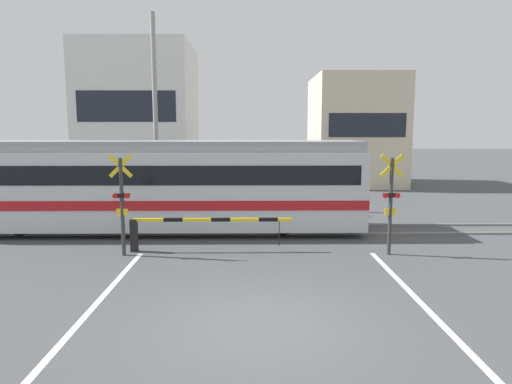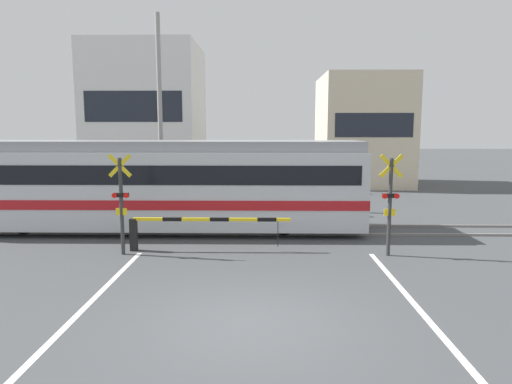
% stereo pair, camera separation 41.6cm
% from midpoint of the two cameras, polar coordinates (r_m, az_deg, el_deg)
% --- Properties ---
extents(ground_plane, '(160.00, 160.00, 0.00)m').
position_cam_midpoint_polar(ground_plane, '(8.86, 0.64, -16.33)').
color(ground_plane, '#444749').
extents(rail_track_near, '(50.00, 0.10, 0.08)m').
position_cam_midpoint_polar(rail_track_near, '(15.85, 0.80, -5.27)').
color(rail_track_near, gray).
rests_on(rail_track_near, ground_plane).
extents(rail_track_far, '(50.00, 0.10, 0.08)m').
position_cam_midpoint_polar(rail_track_far, '(17.25, 0.81, -4.19)').
color(rail_track_far, gray).
rests_on(rail_track_far, ground_plane).
extents(road_stripe_left, '(0.14, 8.96, 0.01)m').
position_cam_midpoint_polar(road_stripe_left, '(9.92, -20.12, -14.08)').
color(road_stripe_left, white).
rests_on(road_stripe_left, ground_plane).
extents(road_stripe_right, '(0.14, 8.96, 0.01)m').
position_cam_midpoint_polar(road_stripe_right, '(9.89, 21.51, -14.22)').
color(road_stripe_right, white).
rests_on(road_stripe_right, ground_plane).
extents(commuter_train, '(14.64, 2.92, 3.23)m').
position_cam_midpoint_polar(commuter_train, '(16.67, -11.61, 1.12)').
color(commuter_train, silver).
rests_on(commuter_train, ground_plane).
extents(crossing_barrier_near, '(4.82, 0.20, 1.02)m').
position_cam_midpoint_polar(crossing_barrier_near, '(13.84, -8.45, -4.19)').
color(crossing_barrier_near, black).
rests_on(crossing_barrier_near, ground_plane).
extents(crossing_barrier_far, '(4.82, 0.20, 1.02)m').
position_cam_midpoint_polar(crossing_barrier_far, '(19.38, 7.39, -0.74)').
color(crossing_barrier_far, black).
rests_on(crossing_barrier_far, ground_plane).
extents(crossing_signal_left, '(0.68, 0.15, 2.94)m').
position_cam_midpoint_polar(crossing_signal_left, '(13.65, -15.67, -0.93)').
color(crossing_signal_left, '#333333').
rests_on(crossing_signal_left, ground_plane).
extents(crossing_signal_right, '(0.68, 0.15, 2.94)m').
position_cam_midpoint_polar(crossing_signal_right, '(13.63, 17.25, -1.01)').
color(crossing_signal_right, '#333333').
rests_on(crossing_signal_right, ground_plane).
extents(pedestrian, '(0.38, 0.22, 1.56)m').
position_cam_midpoint_polar(pedestrian, '(22.90, -0.49, 0.93)').
color(pedestrian, '#23232D').
rests_on(pedestrian, ground_plane).
extents(building_left_of_street, '(6.93, 6.65, 9.08)m').
position_cam_midpoint_polar(building_left_of_street, '(31.46, -13.04, 9.26)').
color(building_left_of_street, white).
rests_on(building_left_of_street, ground_plane).
extents(building_right_of_street, '(5.48, 6.65, 7.08)m').
position_cam_midpoint_polar(building_right_of_street, '(31.26, 13.48, 7.43)').
color(building_right_of_street, beige).
rests_on(building_right_of_street, ground_plane).
extents(utility_pole_streetside, '(0.22, 0.22, 8.92)m').
position_cam_midpoint_polar(utility_pole_streetside, '(22.06, -11.38, 9.81)').
color(utility_pole_streetside, gray).
rests_on(utility_pole_streetside, ground_plane).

